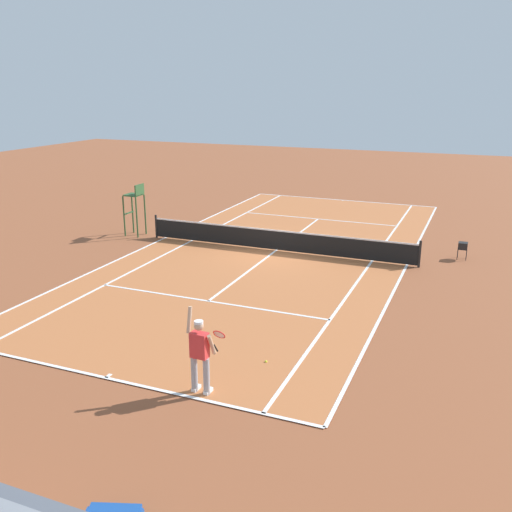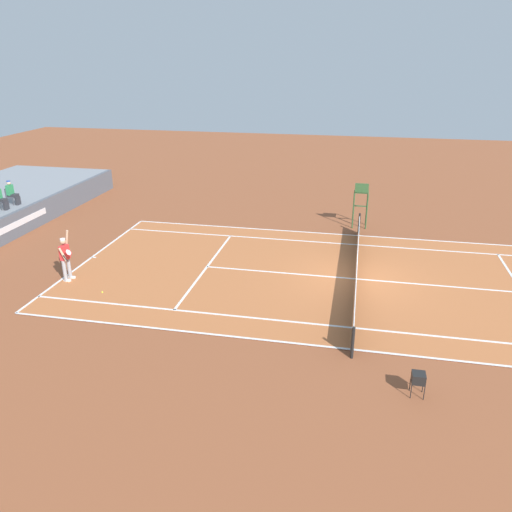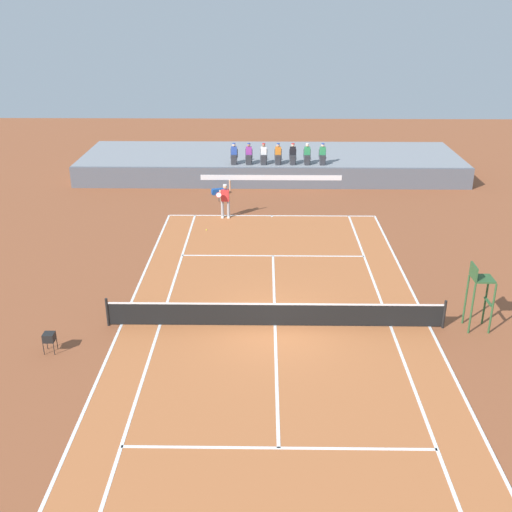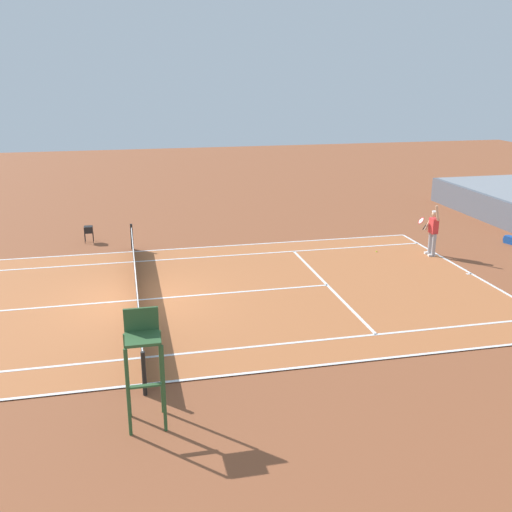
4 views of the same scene
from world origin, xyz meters
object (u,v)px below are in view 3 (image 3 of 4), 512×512
at_px(spectator_seated_0, 234,154).
at_px(ball_hopper, 49,337).
at_px(equipment_bag, 219,191).
at_px(spectator_seated_3, 278,154).
at_px(tennis_player, 225,200).
at_px(umpire_chair, 479,288).
at_px(spectator_seated_6, 323,154).
at_px(spectator_seated_1, 249,154).
at_px(spectator_seated_5, 307,154).
at_px(spectator_seated_2, 264,154).
at_px(tennis_ball, 206,230).
at_px(spectator_seated_4, 293,154).

bearing_deg(spectator_seated_0, ball_hopper, -104.66).
bearing_deg(equipment_bag, spectator_seated_3, 30.79).
xyz_separation_m(tennis_player, umpire_chair, (9.48, -11.60, 0.56)).
bearing_deg(spectator_seated_6, equipment_bag, -161.45).
relative_size(tennis_player, equipment_bag, 2.18).
relative_size(spectator_seated_1, spectator_seated_5, 1.00).
height_order(tennis_player, ball_hopper, tennis_player).
relative_size(spectator_seated_2, tennis_ball, 18.60).
bearing_deg(spectator_seated_1, spectator_seated_2, 0.00).
bearing_deg(ball_hopper, spectator_seated_1, 72.89).
bearing_deg(spectator_seated_3, spectator_seated_2, 180.00).
distance_m(spectator_seated_1, spectator_seated_5, 3.58).
height_order(spectator_seated_4, tennis_ball, spectator_seated_4).
relative_size(spectator_seated_6, tennis_player, 0.61).
height_order(spectator_seated_5, tennis_player, spectator_seated_5).
bearing_deg(spectator_seated_6, tennis_player, -131.62).
xyz_separation_m(spectator_seated_4, equipment_bag, (-4.41, -2.09, -1.74)).
bearing_deg(equipment_bag, spectator_seated_1, 50.60).
height_order(spectator_seated_2, spectator_seated_5, same).
distance_m(spectator_seated_0, spectator_seated_3, 2.70).
height_order(equipment_bag, ball_hopper, ball_hopper).
height_order(spectator_seated_0, spectator_seated_6, same).
height_order(spectator_seated_5, equipment_bag, spectator_seated_5).
bearing_deg(spectator_seated_2, ball_hopper, -109.50).
bearing_deg(tennis_ball, umpire_chair, -43.07).
bearing_deg(tennis_player, spectator_seated_5, 53.52).
bearing_deg(spectator_seated_2, equipment_bag, -141.47).
distance_m(spectator_seated_3, equipment_bag, 4.44).
xyz_separation_m(spectator_seated_2, spectator_seated_5, (2.67, 0.00, 0.00)).
xyz_separation_m(equipment_bag, ball_hopper, (-4.34, -17.60, 0.41)).
bearing_deg(spectator_seated_1, equipment_bag, -129.40).
bearing_deg(tennis_ball, spectator_seated_6, 51.98).
height_order(spectator_seated_0, umpire_chair, spectator_seated_0).
xyz_separation_m(spectator_seated_5, umpire_chair, (4.82, -17.91, -0.35)).
distance_m(spectator_seated_3, ball_hopper, 21.24).
bearing_deg(spectator_seated_5, ball_hopper, -116.08).
bearing_deg(spectator_seated_4, tennis_ball, -119.29).
height_order(spectator_seated_5, spectator_seated_6, same).
bearing_deg(tennis_player, ball_hopper, -110.39).
relative_size(tennis_ball, ball_hopper, 0.10).
bearing_deg(tennis_player, tennis_ball, -113.52).
height_order(spectator_seated_1, spectator_seated_6, same).
relative_size(spectator_seated_1, spectator_seated_3, 1.00).
height_order(spectator_seated_6, ball_hopper, spectator_seated_6).
height_order(spectator_seated_1, spectator_seated_2, same).
bearing_deg(spectator_seated_2, tennis_ball, -109.01).
bearing_deg(equipment_bag, tennis_player, -81.50).
distance_m(spectator_seated_0, tennis_ball, 8.52).
distance_m(spectator_seated_1, spectator_seated_2, 0.91).
bearing_deg(spectator_seated_6, spectator_seated_3, 180.00).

